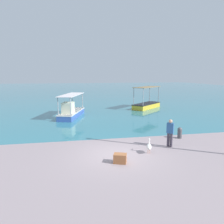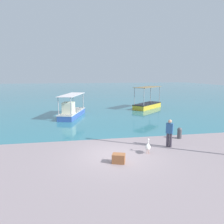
{
  "view_description": "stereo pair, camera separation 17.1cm",
  "coord_description": "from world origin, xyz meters",
  "views": [
    {
      "loc": [
        -2.46,
        -11.11,
        4.38
      ],
      "look_at": [
        0.88,
        5.93,
        1.32
      ],
      "focal_mm": 35.0,
      "sensor_mm": 36.0,
      "label": 1
    },
    {
      "loc": [
        -2.29,
        -11.15,
        4.38
      ],
      "look_at": [
        0.88,
        5.93,
        1.32
      ],
      "focal_mm": 35.0,
      "sensor_mm": 36.0,
      "label": 2
    }
  ],
  "objects": [
    {
      "name": "cargo_crate",
      "position": [
        -0.1,
        -1.11,
        0.23
      ],
      "size": [
        0.74,
        0.63,
        0.46
      ],
      "primitive_type": "cube",
      "rotation": [
        0.0,
        0.0,
        5.93
      ],
      "color": "#965A36",
      "rests_on": "ground"
    },
    {
      "name": "fisherman_standing",
      "position": [
        3.42,
        0.7,
        0.91
      ],
      "size": [
        0.45,
        0.42,
        1.69
      ],
      "color": "#3A3340",
      "rests_on": "ground"
    },
    {
      "name": "harbor_water",
      "position": [
        0.0,
        48.0,
        0.0
      ],
      "size": [
        110.0,
        90.0,
        0.0
      ],
      "primitive_type": "cube",
      "color": "teal",
      "rests_on": "ground"
    },
    {
      "name": "ground",
      "position": [
        0.0,
        0.0,
        0.0
      ],
      "size": [
        120.0,
        120.0,
        0.0
      ],
      "primitive_type": "plane",
      "color": "gray"
    },
    {
      "name": "pelican",
      "position": [
        1.8,
        -0.09,
        0.38
      ],
      "size": [
        0.46,
        0.78,
        0.8
      ],
      "color": "#E0997A",
      "rests_on": "ground"
    },
    {
      "name": "fishing_boat_center",
      "position": [
        7.17,
        15.15,
        0.52
      ],
      "size": [
        4.55,
        4.31,
        2.74
      ],
      "color": "gold",
      "rests_on": "harbor_water"
    },
    {
      "name": "mooring_bollard",
      "position": [
        4.89,
        2.21,
        0.41
      ],
      "size": [
        0.31,
        0.31,
        0.77
      ],
      "color": "#47474C",
      "rests_on": "ground"
    },
    {
      "name": "fishing_boat_near_right",
      "position": [
        -2.35,
        11.12,
        0.6
      ],
      "size": [
        2.93,
        5.42,
        2.29
      ],
      "color": "#385AAA",
      "rests_on": "harbor_water"
    }
  ]
}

